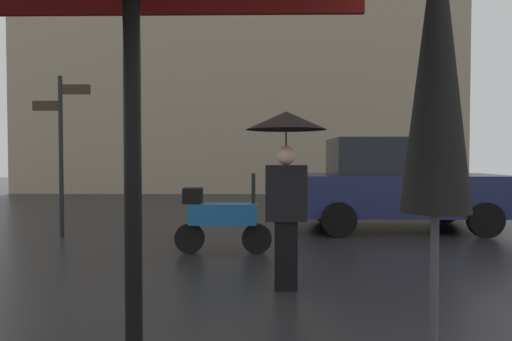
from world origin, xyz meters
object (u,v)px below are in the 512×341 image
(folded_patio_umbrella_near, at_px, (436,95))
(parked_car_left, at_px, (394,183))
(pedestrian_with_umbrella, at_px, (286,154))
(parked_scooter, at_px, (220,217))
(street_signpost, at_px, (61,139))

(folded_patio_umbrella_near, height_order, parked_car_left, folded_patio_umbrella_near)
(pedestrian_with_umbrella, relative_size, parked_car_left, 0.48)
(parked_scooter, bearing_deg, pedestrian_with_umbrella, -77.37)
(parked_car_left, height_order, street_signpost, street_signpost)
(folded_patio_umbrella_near, bearing_deg, street_signpost, 125.53)
(parked_scooter, xyz_separation_m, street_signpost, (-3.10, 1.43, 1.25))
(pedestrian_with_umbrella, bearing_deg, parked_car_left, 126.98)
(pedestrian_with_umbrella, relative_size, parked_scooter, 1.33)
(parked_car_left, xyz_separation_m, street_signpost, (-6.45, -0.94, 0.86))
(parked_car_left, bearing_deg, parked_scooter, -150.03)
(folded_patio_umbrella_near, xyz_separation_m, parked_scooter, (-1.42, 4.90, -1.20))
(pedestrian_with_umbrella, bearing_deg, folded_patio_umbrella_near, -13.83)
(folded_patio_umbrella_near, distance_m, street_signpost, 7.78)
(parked_scooter, bearing_deg, street_signpost, 141.61)
(parked_scooter, bearing_deg, parked_car_left, 21.76)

